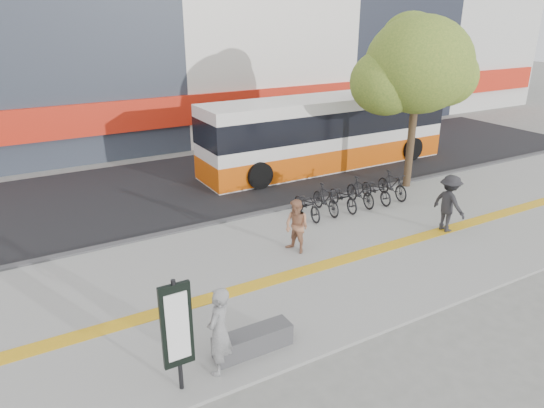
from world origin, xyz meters
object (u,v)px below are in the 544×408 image
bus (327,134)px  pedestrian_tan (297,226)px  street_tree (416,67)px  pedestrian_dark (449,203)px  bench (253,341)px  seated_woman (219,331)px  signboard (177,327)px

bus → pedestrian_tan: size_ratio=7.35×
pedestrian_tan → street_tree: bearing=95.3°
street_tree → pedestrian_dark: size_ratio=3.56×
bench → bus: bearing=48.1°
bench → pedestrian_tan: size_ratio=1.05×
seated_woman → pedestrian_tan: 5.21m
signboard → pedestrian_dark: (9.45, 2.50, -0.40)m
bus → pedestrian_dark: 7.57m
pedestrian_dark → bus: bearing=-5.9°
bus → seated_woman: bus is taller
street_tree → pedestrian_dark: 5.56m
pedestrian_tan → bench: bearing=-60.6°
bench → pedestrian_tan: (3.08, 3.26, 0.54)m
signboard → bus: size_ratio=0.20×
signboard → seated_woman: (0.80, 0.08, -0.41)m
bus → seated_woman: 13.74m
seated_woman → pedestrian_dark: pedestrian_dark is taller
seated_woman → street_tree: bearing=170.8°
signboard → bus: 14.36m
signboard → bus: (10.30, 10.01, 0.10)m
signboard → pedestrian_tan: signboard is taller
seated_woman → bus: bearing=-173.5°
signboard → pedestrian_tan: (4.68, 3.56, -0.52)m
bench → seated_woman: 1.05m
bench → pedestrian_dark: (7.85, 2.20, 0.66)m
signboard → bus: bus is taller
signboard → seated_woman: 0.90m
bus → pedestrian_tan: bearing=-131.1°
street_tree → seated_woman: 12.79m
bench → signboard: signboard is taller
pedestrian_dark → street_tree: bearing=-26.3°
signboard → pedestrian_dark: bearing=14.8°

